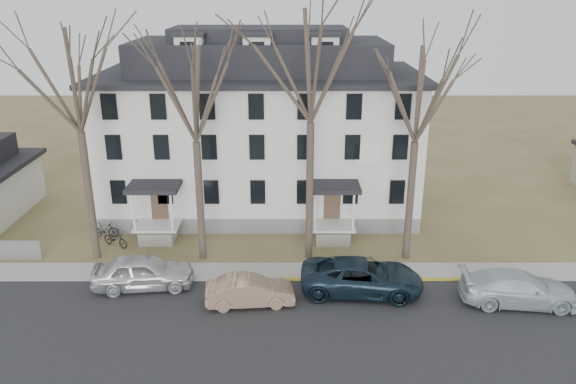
{
  "coord_description": "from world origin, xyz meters",
  "views": [
    {
      "loc": [
        -0.2,
        -18.78,
        14.47
      ],
      "look_at": [
        -0.18,
        9.0,
        4.25
      ],
      "focal_mm": 35.0,
      "sensor_mm": 36.0,
      "label": 1
    }
  ],
  "objects_px": {
    "tree_far_left": "(73,73)",
    "car_silver": "(143,273)",
    "tree_center": "(312,58)",
    "tree_mid_right": "(419,88)",
    "boarding_house": "(261,130)",
    "tree_mid_left": "(193,88)",
    "bicycle_left": "(116,239)",
    "car_tan": "(250,292)",
    "car_navy": "(362,277)",
    "car_white": "(518,289)",
    "bicycle_right": "(105,230)"
  },
  "relations": [
    {
      "from": "tree_far_left",
      "to": "car_silver",
      "type": "distance_m",
      "value": 10.66
    },
    {
      "from": "tree_center",
      "to": "tree_mid_right",
      "type": "xyz_separation_m",
      "value": [
        5.5,
        0.0,
        -1.48
      ]
    },
    {
      "from": "boarding_house",
      "to": "tree_mid_left",
      "type": "height_order",
      "value": "tree_mid_left"
    },
    {
      "from": "tree_center",
      "to": "bicycle_left",
      "type": "xyz_separation_m",
      "value": [
        -11.32,
        1.38,
        -10.6
      ]
    },
    {
      "from": "car_tan",
      "to": "car_navy",
      "type": "xyz_separation_m",
      "value": [
        5.5,
        1.15,
        0.14
      ]
    },
    {
      "from": "tree_center",
      "to": "car_white",
      "type": "distance_m",
      "value": 15.1
    },
    {
      "from": "tree_far_left",
      "to": "car_navy",
      "type": "xyz_separation_m",
      "value": [
        14.49,
        -3.86,
        -9.5
      ]
    },
    {
      "from": "tree_mid_left",
      "to": "car_tan",
      "type": "relative_size",
      "value": 3.0
    },
    {
      "from": "boarding_house",
      "to": "car_silver",
      "type": "height_order",
      "value": "boarding_house"
    },
    {
      "from": "tree_mid_right",
      "to": "car_silver",
      "type": "bearing_deg",
      "value": -166.42
    },
    {
      "from": "tree_far_left",
      "to": "tree_mid_left",
      "type": "relative_size",
      "value": 1.08
    },
    {
      "from": "tree_mid_right",
      "to": "car_navy",
      "type": "relative_size",
      "value": 2.1
    },
    {
      "from": "car_white",
      "to": "car_tan",
      "type": "bearing_deg",
      "value": 95.42
    },
    {
      "from": "bicycle_right",
      "to": "car_white",
      "type": "bearing_deg",
      "value": -111.25
    },
    {
      "from": "boarding_house",
      "to": "bicycle_right",
      "type": "relative_size",
      "value": 12.62
    },
    {
      "from": "tree_mid_left",
      "to": "car_white",
      "type": "relative_size",
      "value": 2.33
    },
    {
      "from": "car_silver",
      "to": "car_navy",
      "type": "relative_size",
      "value": 0.83
    },
    {
      "from": "tree_mid_right",
      "to": "bicycle_left",
      "type": "xyz_separation_m",
      "value": [
        -16.82,
        1.38,
        -9.12
      ]
    },
    {
      "from": "tree_far_left",
      "to": "bicycle_left",
      "type": "distance_m",
      "value": 9.98
    },
    {
      "from": "tree_center",
      "to": "car_silver",
      "type": "relative_size",
      "value": 2.91
    },
    {
      "from": "tree_mid_right",
      "to": "car_navy",
      "type": "height_order",
      "value": "tree_mid_right"
    },
    {
      "from": "car_tan",
      "to": "bicycle_right",
      "type": "distance_m",
      "value": 12.06
    },
    {
      "from": "tree_mid_right",
      "to": "car_white",
      "type": "height_order",
      "value": "tree_mid_right"
    },
    {
      "from": "boarding_house",
      "to": "bicycle_left",
      "type": "distance_m",
      "value": 11.79
    },
    {
      "from": "boarding_house",
      "to": "tree_far_left",
      "type": "height_order",
      "value": "tree_far_left"
    },
    {
      "from": "car_silver",
      "to": "bicycle_left",
      "type": "relative_size",
      "value": 2.75
    },
    {
      "from": "tree_mid_right",
      "to": "car_navy",
      "type": "distance_m",
      "value": 10.03
    },
    {
      "from": "tree_mid_left",
      "to": "bicycle_right",
      "type": "xyz_separation_m",
      "value": [
        -6.33,
        2.63,
        -9.11
      ]
    },
    {
      "from": "boarding_house",
      "to": "tree_center",
      "type": "relative_size",
      "value": 1.41
    },
    {
      "from": "tree_center",
      "to": "car_tan",
      "type": "relative_size",
      "value": 3.46
    },
    {
      "from": "tree_mid_right",
      "to": "car_white",
      "type": "relative_size",
      "value": 2.33
    },
    {
      "from": "tree_mid_right",
      "to": "car_silver",
      "type": "relative_size",
      "value": 2.52
    },
    {
      "from": "tree_center",
      "to": "bicycle_left",
      "type": "bearing_deg",
      "value": 173.03
    },
    {
      "from": "car_white",
      "to": "bicycle_left",
      "type": "bearing_deg",
      "value": 78.47
    },
    {
      "from": "car_navy",
      "to": "tree_far_left",
      "type": "bearing_deg",
      "value": 79.5
    },
    {
      "from": "boarding_house",
      "to": "tree_mid_right",
      "type": "relative_size",
      "value": 1.63
    },
    {
      "from": "car_silver",
      "to": "bicycle_right",
      "type": "distance_m",
      "value": 7.14
    },
    {
      "from": "car_silver",
      "to": "tree_center",
      "type": "bearing_deg",
      "value": -74.59
    },
    {
      "from": "car_navy",
      "to": "tree_mid_left",
      "type": "bearing_deg",
      "value": 69.97
    },
    {
      "from": "tree_mid_left",
      "to": "bicycle_left",
      "type": "relative_size",
      "value": 6.94
    },
    {
      "from": "car_tan",
      "to": "bicycle_right",
      "type": "xyz_separation_m",
      "value": [
        -9.32,
        7.64,
        -0.2
      ]
    },
    {
      "from": "boarding_house",
      "to": "bicycle_left",
      "type": "bearing_deg",
      "value": -140.87
    },
    {
      "from": "tree_mid_left",
      "to": "bicycle_left",
      "type": "xyz_separation_m",
      "value": [
        -5.32,
        1.38,
        -9.12
      ]
    },
    {
      "from": "boarding_house",
      "to": "bicycle_right",
      "type": "distance_m",
      "value": 11.89
    },
    {
      "from": "boarding_house",
      "to": "car_navy",
      "type": "distance_m",
      "value": 13.97
    },
    {
      "from": "tree_far_left",
      "to": "boarding_house",
      "type": "bearing_deg",
      "value": 42.18
    },
    {
      "from": "bicycle_left",
      "to": "bicycle_right",
      "type": "distance_m",
      "value": 1.6
    },
    {
      "from": "car_silver",
      "to": "bicycle_left",
      "type": "xyz_separation_m",
      "value": [
        -2.82,
        4.77,
        -0.38
      ]
    },
    {
      "from": "tree_center",
      "to": "car_tan",
      "type": "distance_m",
      "value": 11.91
    },
    {
      "from": "tree_center",
      "to": "car_navy",
      "type": "relative_size",
      "value": 2.43
    }
  ]
}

